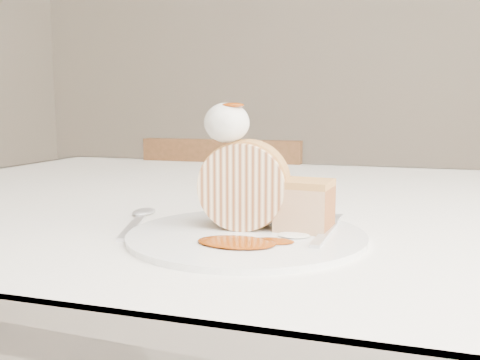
% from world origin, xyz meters
% --- Properties ---
extents(table, '(1.40, 0.90, 0.75)m').
position_xyz_m(table, '(0.00, 0.20, 0.66)').
color(table, silver).
rests_on(table, ground).
extents(chair_far, '(0.39, 0.39, 0.80)m').
position_xyz_m(chair_far, '(-0.30, 0.73, 0.46)').
color(chair_far, brown).
rests_on(chair_far, ground).
extents(plate, '(0.26, 0.26, 0.01)m').
position_xyz_m(plate, '(-0.03, -0.04, 0.75)').
color(plate, white).
rests_on(plate, table).
extents(roulade_slice, '(0.09, 0.06, 0.09)m').
position_xyz_m(roulade_slice, '(-0.04, -0.02, 0.80)').
color(roulade_slice, beige).
rests_on(roulade_slice, plate).
extents(cake_chunk, '(0.06, 0.05, 0.04)m').
position_xyz_m(cake_chunk, '(0.02, -0.01, 0.78)').
color(cake_chunk, tan).
rests_on(cake_chunk, plate).
extents(whipped_cream, '(0.05, 0.05, 0.04)m').
position_xyz_m(whipped_cream, '(-0.06, -0.03, 0.86)').
color(whipped_cream, white).
rests_on(whipped_cream, roulade_slice).
extents(caramel_drizzle, '(0.02, 0.02, 0.01)m').
position_xyz_m(caramel_drizzle, '(-0.05, -0.03, 0.89)').
color(caramel_drizzle, '#833005').
rests_on(caramel_drizzle, whipped_cream).
extents(caramel_pool, '(0.08, 0.05, 0.00)m').
position_xyz_m(caramel_pool, '(-0.03, -0.08, 0.76)').
color(caramel_pool, '#833005').
rests_on(caramel_pool, plate).
extents(fork, '(0.02, 0.14, 0.00)m').
position_xyz_m(fork, '(0.04, -0.03, 0.76)').
color(fork, silver).
rests_on(fork, plate).
extents(spoon, '(0.06, 0.14, 0.00)m').
position_xyz_m(spoon, '(-0.16, -0.04, 0.75)').
color(spoon, silver).
rests_on(spoon, table).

